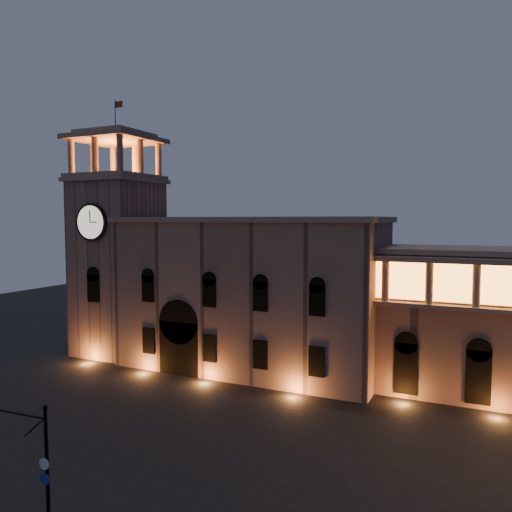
# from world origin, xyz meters

# --- Properties ---
(ground) EXTENTS (160.00, 160.00, 0.00)m
(ground) POSITION_xyz_m (0.00, 0.00, 0.00)
(ground) COLOR black
(ground) RESTS_ON ground
(government_building) EXTENTS (30.80, 12.80, 17.60)m
(government_building) POSITION_xyz_m (-2.08, 21.93, 8.77)
(government_building) COLOR #816054
(government_building) RESTS_ON ground
(clock_tower) EXTENTS (9.80, 9.80, 32.40)m
(clock_tower) POSITION_xyz_m (-20.50, 20.98, 12.50)
(clock_tower) COLOR #816054
(clock_tower) RESTS_ON ground
(traffic_light) EXTENTS (5.53, 0.77, 7.59)m
(traffic_light) POSITION_xyz_m (0.90, -11.31, 3.99)
(traffic_light) COLOR black
(traffic_light) RESTS_ON ground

